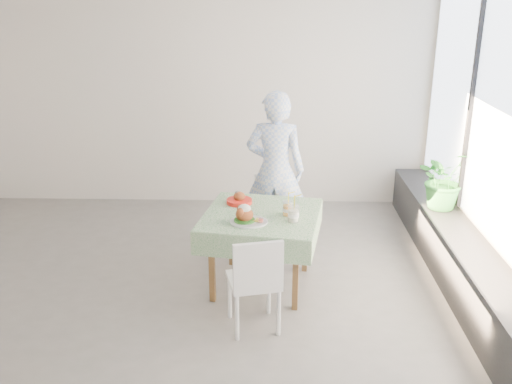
{
  "coord_description": "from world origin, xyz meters",
  "views": [
    {
      "loc": [
        0.98,
        -4.77,
        2.7
      ],
      "look_at": [
        0.84,
        0.2,
        0.94
      ],
      "focal_mm": 40.0,
      "sensor_mm": 36.0,
      "label": 1
    }
  ],
  "objects_px": {
    "cafe_table": "(261,241)",
    "diner": "(275,170)",
    "chair_far": "(268,228)",
    "juice_cup_orange": "(288,209)",
    "main_dish": "(247,217)",
    "potted_plant": "(445,179)",
    "chair_near": "(254,299)"
  },
  "relations": [
    {
      "from": "chair_far",
      "to": "chair_near",
      "type": "bearing_deg",
      "value": -93.65
    },
    {
      "from": "potted_plant",
      "to": "diner",
      "type": "bearing_deg",
      "value": 176.74
    },
    {
      "from": "diner",
      "to": "juice_cup_orange",
      "type": "relative_size",
      "value": 6.48
    },
    {
      "from": "diner",
      "to": "potted_plant",
      "type": "distance_m",
      "value": 1.79
    },
    {
      "from": "cafe_table",
      "to": "main_dish",
      "type": "relative_size",
      "value": 3.5
    },
    {
      "from": "diner",
      "to": "main_dish",
      "type": "relative_size",
      "value": 5.08
    },
    {
      "from": "cafe_table",
      "to": "diner",
      "type": "xyz_separation_m",
      "value": [
        0.13,
        0.95,
        0.41
      ]
    },
    {
      "from": "juice_cup_orange",
      "to": "potted_plant",
      "type": "relative_size",
      "value": 0.42
    },
    {
      "from": "main_dish",
      "to": "chair_far",
      "type": "bearing_deg",
      "value": 80.31
    },
    {
      "from": "cafe_table",
      "to": "potted_plant",
      "type": "height_order",
      "value": "potted_plant"
    },
    {
      "from": "main_dish",
      "to": "juice_cup_orange",
      "type": "height_order",
      "value": "juice_cup_orange"
    },
    {
      "from": "chair_near",
      "to": "diner",
      "type": "bearing_deg",
      "value": 83.99
    },
    {
      "from": "chair_far",
      "to": "chair_near",
      "type": "height_order",
      "value": "chair_near"
    },
    {
      "from": "diner",
      "to": "main_dish",
      "type": "xyz_separation_m",
      "value": [
        -0.26,
        -1.18,
        -0.07
      ]
    },
    {
      "from": "main_dish",
      "to": "cafe_table",
      "type": "bearing_deg",
      "value": 60.8
    },
    {
      "from": "main_dish",
      "to": "potted_plant",
      "type": "height_order",
      "value": "potted_plant"
    },
    {
      "from": "chair_far",
      "to": "chair_near",
      "type": "relative_size",
      "value": 0.92
    },
    {
      "from": "main_dish",
      "to": "juice_cup_orange",
      "type": "xyz_separation_m",
      "value": [
        0.37,
        0.2,
        0.0
      ]
    },
    {
      "from": "cafe_table",
      "to": "juice_cup_orange",
      "type": "distance_m",
      "value": 0.42
    },
    {
      "from": "cafe_table",
      "to": "chair_near",
      "type": "distance_m",
      "value": 0.76
    },
    {
      "from": "diner",
      "to": "juice_cup_orange",
      "type": "xyz_separation_m",
      "value": [
        0.11,
        -0.98,
        -0.06
      ]
    },
    {
      "from": "main_dish",
      "to": "potted_plant",
      "type": "relative_size",
      "value": 0.53
    },
    {
      "from": "potted_plant",
      "to": "cafe_table",
      "type": "bearing_deg",
      "value": -156.1
    },
    {
      "from": "juice_cup_orange",
      "to": "chair_near",
      "type": "bearing_deg",
      "value": -112.13
    },
    {
      "from": "chair_near",
      "to": "diner",
      "type": "distance_m",
      "value": 1.8
    },
    {
      "from": "chair_far",
      "to": "juice_cup_orange",
      "type": "xyz_separation_m",
      "value": [
        0.19,
        -0.87,
        0.56
      ]
    },
    {
      "from": "cafe_table",
      "to": "chair_near",
      "type": "relative_size",
      "value": 1.4
    },
    {
      "from": "chair_far",
      "to": "potted_plant",
      "type": "bearing_deg",
      "value": 0.43
    },
    {
      "from": "chair_far",
      "to": "diner",
      "type": "relative_size",
      "value": 0.46
    },
    {
      "from": "cafe_table",
      "to": "diner",
      "type": "bearing_deg",
      "value": 82.05
    },
    {
      "from": "chair_near",
      "to": "potted_plant",
      "type": "relative_size",
      "value": 1.34
    },
    {
      "from": "cafe_table",
      "to": "juice_cup_orange",
      "type": "height_order",
      "value": "juice_cup_orange"
    }
  ]
}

